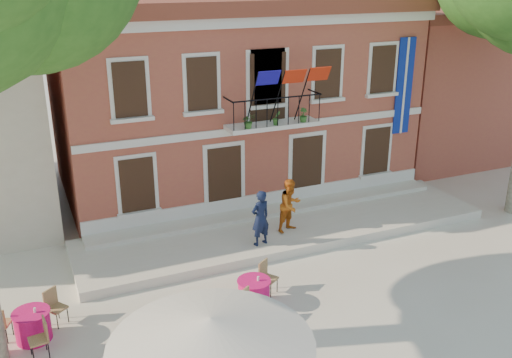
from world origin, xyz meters
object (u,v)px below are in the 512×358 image
object	(u,v)px
patio_umbrella	(211,331)
pedestrian_navy	(260,218)
cafe_table_4	(254,292)
cafe_table_3	(32,324)
pedestrian_orange	(290,205)

from	to	relation	value
patio_umbrella	pedestrian_navy	world-z (taller)	patio_umbrella
patio_umbrella	cafe_table_4	xyz separation A→B (m)	(2.52, 3.98, -2.07)
pedestrian_navy	cafe_table_3	world-z (taller)	pedestrian_navy
pedestrian_orange	cafe_table_4	world-z (taller)	pedestrian_orange
patio_umbrella	pedestrian_navy	xyz separation A→B (m)	(3.89, 6.67, -1.29)
pedestrian_orange	cafe_table_4	bearing A→B (deg)	-149.68
patio_umbrella	cafe_table_3	size ratio (longest dim) A/B	2.00
pedestrian_navy	cafe_table_3	bearing A→B (deg)	1.87
patio_umbrella	cafe_table_4	distance (m)	5.14
patio_umbrella	cafe_table_4	world-z (taller)	patio_umbrella
pedestrian_navy	pedestrian_orange	distance (m)	1.41
pedestrian_orange	patio_umbrella	bearing A→B (deg)	-145.87
cafe_table_4	patio_umbrella	bearing A→B (deg)	-122.39
cafe_table_4	cafe_table_3	bearing A→B (deg)	172.01
pedestrian_navy	pedestrian_orange	size ratio (longest dim) A/B	1.01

